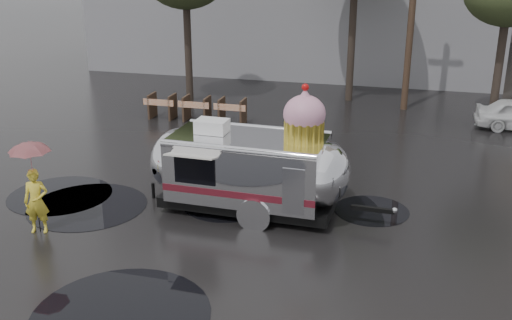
# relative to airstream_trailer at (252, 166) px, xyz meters

# --- Properties ---
(ground) EXTENTS (120.00, 120.00, 0.00)m
(ground) POSITION_rel_airstream_trailer_xyz_m (1.11, -2.17, -1.28)
(ground) COLOR black
(ground) RESTS_ON ground
(puddles) EXTENTS (11.16, 8.88, 0.01)m
(puddles) POSITION_rel_airstream_trailer_xyz_m (-2.44, -1.77, -1.27)
(puddles) COLOR black
(puddles) RESTS_ON ground
(barricade_row) EXTENTS (4.30, 0.80, 1.00)m
(barricade_row) POSITION_rel_airstream_trailer_xyz_m (-4.44, 7.79, -0.75)
(barricade_row) COLOR #473323
(barricade_row) RESTS_ON ground
(airstream_trailer) EXTENTS (6.76, 2.62, 3.64)m
(airstream_trailer) POSITION_rel_airstream_trailer_xyz_m (0.00, 0.00, 0.00)
(airstream_trailer) COLOR silver
(airstream_trailer) RESTS_ON ground
(person_left) EXTENTS (0.68, 0.55, 1.64)m
(person_left) POSITION_rel_airstream_trailer_xyz_m (-4.78, -2.56, -0.45)
(person_left) COLOR yellow
(person_left) RESTS_ON ground
(umbrella_pink) EXTENTS (1.22, 1.22, 2.38)m
(umbrella_pink) POSITION_rel_airstream_trailer_xyz_m (-4.78, -2.56, 0.69)
(umbrella_pink) COLOR #CB757A
(umbrella_pink) RESTS_ON ground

